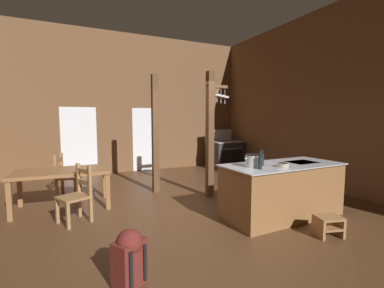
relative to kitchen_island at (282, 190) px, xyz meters
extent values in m
cube|color=brown|center=(-1.40, 0.72, -0.52)|extent=(8.13, 9.57, 0.10)
cube|color=brown|center=(-1.40, 5.18, 1.72)|extent=(8.13, 0.14, 4.36)
cube|color=brown|center=(2.34, 0.72, 1.72)|extent=(0.14, 9.57, 4.36)
cube|color=white|center=(-3.05, 5.10, 0.56)|extent=(1.00, 0.01, 2.05)
cube|color=white|center=(-1.03, 5.10, 0.56)|extent=(0.84, 0.01, 2.05)
cube|color=olive|center=(0.00, 0.00, -0.01)|extent=(2.12, 0.95, 0.91)
cube|color=#B7BABF|center=(0.00, 0.00, 0.46)|extent=(2.18, 1.02, 0.02)
cube|color=black|center=(0.47, 0.01, 0.47)|extent=(0.53, 0.41, 0.00)
cube|color=black|center=(-0.01, 0.43, -0.42)|extent=(2.00, 0.09, 0.10)
cube|color=#313131|center=(1.57, 4.35, -0.02)|extent=(1.18, 0.87, 0.90)
cube|color=black|center=(1.61, 3.97, -0.05)|extent=(0.93, 0.11, 0.52)
cylinder|color=#B7BABF|center=(1.62, 3.94, 0.23)|extent=(0.82, 0.11, 0.02)
cube|color=#B7BABF|center=(1.57, 4.35, 0.45)|extent=(1.22, 0.92, 0.03)
cube|color=#B7BABF|center=(1.53, 4.71, 0.65)|extent=(1.14, 0.16, 0.40)
cylinder|color=black|center=(1.84, 4.23, 0.47)|extent=(0.22, 0.22, 0.01)
cylinder|color=black|center=(1.34, 4.17, 0.47)|extent=(0.22, 0.22, 0.01)
cylinder|color=black|center=(1.80, 4.53, 0.47)|extent=(0.22, 0.22, 0.01)
cylinder|color=black|center=(1.31, 4.48, 0.47)|extent=(0.22, 0.22, 0.01)
cylinder|color=black|center=(1.94, 3.99, 0.35)|extent=(0.05, 0.03, 0.04)
cylinder|color=black|center=(1.73, 3.97, 0.35)|extent=(0.05, 0.03, 0.04)
cylinder|color=black|center=(1.51, 3.94, 0.35)|extent=(0.05, 0.03, 0.04)
cylinder|color=black|center=(1.29, 3.92, 0.35)|extent=(0.05, 0.03, 0.04)
cube|color=brown|center=(-0.58, 1.57, 0.89)|extent=(0.14, 0.14, 2.71)
cube|color=brown|center=(-0.40, 1.57, 1.94)|extent=(0.49, 0.09, 0.06)
cylinder|color=#B7BABF|center=(-0.41, 1.57, 1.86)|extent=(0.01, 0.01, 0.17)
cylinder|color=#B7BABF|center=(-0.41, 1.57, 1.75)|extent=(0.19, 0.19, 0.04)
cylinder|color=#B7BABF|center=(-0.41, 1.57, 1.67)|extent=(0.02, 0.02, 0.14)
cylinder|color=#B7BABF|center=(-0.31, 1.57, 1.85)|extent=(0.01, 0.01, 0.18)
cylinder|color=#B7BABF|center=(-0.31, 1.57, 1.74)|extent=(0.20, 0.20, 0.04)
cylinder|color=#B7BABF|center=(-0.31, 1.57, 1.66)|extent=(0.02, 0.02, 0.14)
cylinder|color=#B7BABF|center=(-0.21, 1.57, 1.84)|extent=(0.01, 0.01, 0.20)
cylinder|color=#B7BABF|center=(-0.21, 1.57, 1.72)|extent=(0.19, 0.19, 0.04)
cylinder|color=#B7BABF|center=(-0.21, 1.57, 1.64)|extent=(0.02, 0.02, 0.14)
cube|color=brown|center=(-1.53, 2.45, 0.89)|extent=(0.14, 0.14, 2.71)
cube|color=#9E7044|center=(0.03, -0.92, -0.18)|extent=(0.42, 0.37, 0.04)
cube|color=#9E7044|center=(-0.12, -0.87, -0.33)|extent=(0.12, 0.28, 0.26)
cube|color=#9E7044|center=(0.18, -0.96, -0.33)|extent=(0.12, 0.28, 0.26)
cube|color=#9E7044|center=(0.03, -0.92, -0.33)|extent=(0.38, 0.36, 0.03)
cube|color=olive|center=(-3.48, 2.11, 0.24)|extent=(1.75, 1.00, 0.06)
cube|color=olive|center=(-4.25, 2.55, -0.13)|extent=(0.08, 0.08, 0.68)
cube|color=olive|center=(-2.67, 2.46, -0.13)|extent=(0.08, 0.08, 0.68)
cube|color=olive|center=(-4.30, 1.77, -0.13)|extent=(0.08, 0.08, 0.68)
cube|color=olive|center=(-2.72, 1.68, -0.13)|extent=(0.08, 0.08, 0.68)
cube|color=#9E7044|center=(-3.32, 1.23, -0.04)|extent=(0.58, 0.58, 0.04)
cube|color=#9E7044|center=(-3.42, 0.98, -0.26)|extent=(0.07, 0.07, 0.41)
cube|color=#9E7044|center=(-3.58, 1.33, -0.26)|extent=(0.07, 0.07, 0.41)
cube|color=#9E7044|center=(-3.07, 1.14, 0.01)|extent=(0.07, 0.07, 0.95)
cube|color=#9E7044|center=(-3.23, 1.49, 0.01)|extent=(0.07, 0.07, 0.95)
cube|color=#9E7044|center=(-3.15, 1.31, 0.37)|extent=(0.19, 0.36, 0.07)
cube|color=#9E7044|center=(-3.15, 1.31, 0.18)|extent=(0.19, 0.36, 0.07)
cube|color=#9E7044|center=(-3.38, 2.92, -0.04)|extent=(0.55, 0.55, 0.04)
cube|color=#9E7044|center=(-3.15, 3.05, -0.26)|extent=(0.06, 0.06, 0.41)
cube|color=#9E7044|center=(-3.26, 2.68, -0.26)|extent=(0.06, 0.06, 0.41)
cube|color=#9E7044|center=(-3.51, 3.16, 0.01)|extent=(0.06, 0.06, 0.95)
cube|color=#9E7044|center=(-3.62, 2.80, 0.01)|extent=(0.06, 0.06, 0.95)
cube|color=#9E7044|center=(-3.56, 2.98, 0.37)|extent=(0.15, 0.37, 0.07)
cube|color=#9E7044|center=(-3.56, 2.98, 0.18)|extent=(0.15, 0.37, 0.07)
cube|color=maroon|center=(-2.85, -0.82, -0.23)|extent=(0.39, 0.35, 0.48)
cube|color=maroon|center=(-2.91, -0.71, -0.30)|extent=(0.22, 0.16, 0.17)
cylinder|color=black|center=(-2.87, -0.98, -0.23)|extent=(0.05, 0.05, 0.38)
cylinder|color=black|center=(-2.70, -0.88, -0.23)|extent=(0.05, 0.05, 0.38)
sphere|color=maroon|center=(-2.85, -0.82, -0.01)|extent=(0.37, 0.37, 0.27)
cylinder|color=#B7BABF|center=(-0.65, -0.01, 0.57)|extent=(0.25, 0.25, 0.20)
cylinder|color=black|center=(-0.65, -0.01, 0.67)|extent=(0.26, 0.26, 0.01)
cylinder|color=#B7BABF|center=(-0.79, -0.01, 0.62)|extent=(0.05, 0.02, 0.02)
cylinder|color=#B7BABF|center=(-0.51, -0.01, 0.62)|extent=(0.05, 0.02, 0.02)
cylinder|color=#B2A893|center=(-0.22, -0.23, 0.50)|extent=(0.19, 0.19, 0.07)
cylinder|color=black|center=(-0.22, -0.23, 0.53)|extent=(0.15, 0.15, 0.00)
cylinder|color=#1E2328|center=(-0.43, 0.03, 0.57)|extent=(0.07, 0.07, 0.20)
cylinder|color=#1E2328|center=(-0.43, 0.03, 0.70)|extent=(0.03, 0.03, 0.07)
cylinder|color=#1E2328|center=(-0.67, -0.21, 0.57)|extent=(0.07, 0.07, 0.21)
cylinder|color=#1E2328|center=(-0.67, -0.21, 0.71)|extent=(0.03, 0.03, 0.07)
camera|label=1|loc=(-3.39, -3.46, 1.26)|focal=24.92mm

